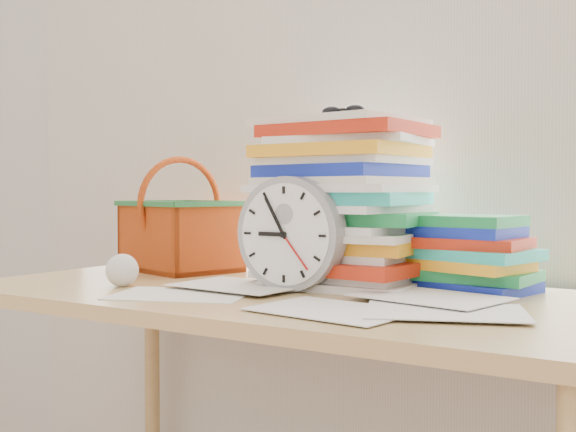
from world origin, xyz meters
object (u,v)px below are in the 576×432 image
Objects in this scene: paper_stack at (345,202)px; clock at (291,234)px; desk at (280,325)px; book_stack at (468,253)px; basket at (181,215)px.

paper_stack is 1.54× the size of clock.
desk is 5.19× the size of book_stack.
basket is (-0.50, 0.02, -0.04)m from paper_stack.
clock reaches higher than desk.
paper_stack is 0.30m from book_stack.
basket reaches higher than book_stack.
clock is at bearing -148.17° from book_stack.
clock is at bearing -106.35° from paper_stack.
book_stack is at bearing 8.62° from paper_stack.
paper_stack reaches higher than book_stack.
desk is at bearing -149.46° from book_stack.
book_stack is 0.91× the size of basket.
desk is at bearing -113.38° from paper_stack.
paper_stack is at bearing 14.20° from basket.
desk is at bearing -170.14° from clock.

